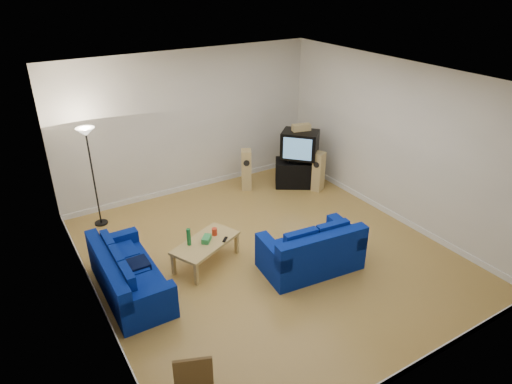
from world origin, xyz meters
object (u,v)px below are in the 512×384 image
sofa_three_seat (127,278)px  sofa_loveseat (312,253)px  coffee_table (206,244)px  television (300,145)px  tv_stand (297,173)px

sofa_three_seat → sofa_loveseat: bearing=70.9°
coffee_table → television: size_ratio=1.37×
sofa_loveseat → sofa_three_seat: bearing=166.6°
sofa_three_seat → coffee_table: size_ratio=1.44×
tv_stand → sofa_loveseat: bearing=-89.2°
tv_stand → television: size_ratio=1.03×
sofa_loveseat → television: 3.42m
tv_stand → television: bearing=-53.8°
tv_stand → coffee_table: bearing=-118.9°
tv_stand → television: 0.74m
sofa_loveseat → tv_stand: size_ratio=1.72×
coffee_table → television: 3.75m
tv_stand → television: television is taller
sofa_three_seat → sofa_loveseat: 3.09m
sofa_loveseat → coffee_table: bearing=149.4°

